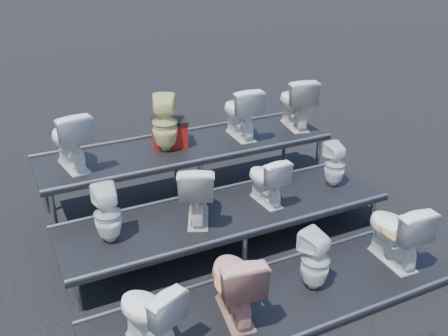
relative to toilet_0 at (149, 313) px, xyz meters
name	(u,v)px	position (x,y,z in m)	size (l,w,h in m)	color
ground	(227,242)	(1.46, 1.30, -0.42)	(80.00, 80.00, 0.00)	black
tier_front	(280,300)	(1.46, 0.00, -0.39)	(4.20, 1.20, 0.06)	black
tier_mid	(227,227)	(1.46, 1.30, -0.19)	(4.20, 1.20, 0.46)	black
tier_back	(188,173)	(1.46, 2.60, 0.01)	(4.20, 1.20, 0.86)	black
toilet_0	(149,313)	(0.00, 0.00, 0.00)	(0.40, 0.70, 0.71)	white
toilet_1	(234,282)	(0.90, 0.00, 0.05)	(0.46, 0.80, 0.82)	tan
toilet_2	(315,260)	(1.89, 0.00, -0.01)	(0.32, 0.32, 0.70)	white
toilet_3	(396,231)	(3.03, 0.00, 0.05)	(0.46, 0.80, 0.81)	white
toilet_4	(108,214)	(-0.02, 1.30, 0.38)	(0.31, 0.31, 0.68)	white
toilet_5	(197,191)	(1.06, 1.30, 0.43)	(0.43, 0.75, 0.76)	silver
toilet_6	(266,179)	(2.03, 1.30, 0.37)	(0.36, 0.64, 0.65)	white
toilet_7	(335,165)	(3.11, 1.30, 0.35)	(0.28, 0.28, 0.62)	white
toilet_8	(69,139)	(-0.14, 2.60, 0.83)	(0.44, 0.76, 0.78)	white
toilet_9	(165,123)	(1.15, 2.60, 0.84)	(0.36, 0.37, 0.79)	#EFE896
toilet_10	(240,112)	(2.33, 2.60, 0.83)	(0.44, 0.76, 0.78)	white
toilet_11	(295,102)	(3.29, 2.60, 0.85)	(0.45, 0.79, 0.81)	silver
red_crate	(170,134)	(1.26, 2.74, 0.62)	(0.48, 0.38, 0.34)	maroon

